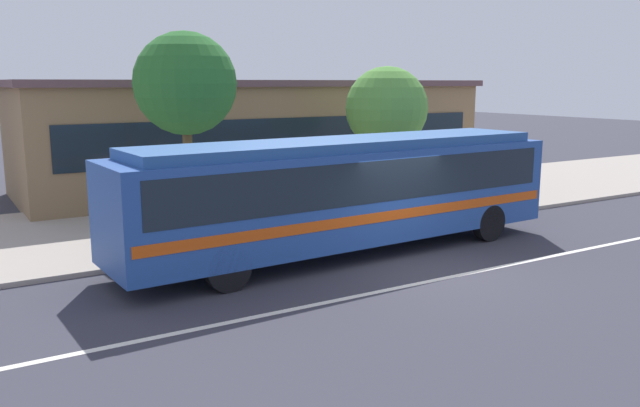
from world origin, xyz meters
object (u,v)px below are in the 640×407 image
Objects in this scene: transit_bus at (347,188)px; street_tree_near_stop at (185,84)px; bus_stop_sign at (436,166)px; pedestrian_waiting_near_sign at (370,193)px; street_tree_mid_block at (387,109)px; pedestrian_walking_along_curb at (279,197)px.

street_tree_near_stop is at bearing 118.36° from transit_bus.
pedestrian_waiting_near_sign is at bearing -179.50° from bus_stop_sign.
transit_bus is 2.56× the size of street_tree_mid_block.
street_tree_near_stop reaches higher than street_tree_mid_block.
pedestrian_waiting_near_sign is 0.29× the size of street_tree_near_stop.
street_tree_near_stop is 7.03m from street_tree_mid_block.
pedestrian_walking_along_curb is at bearing 174.90° from bus_stop_sign.
street_tree_mid_block is at bearing 20.67° from pedestrian_walking_along_curb.
street_tree_near_stop is 1.19× the size of street_tree_mid_block.
pedestrian_waiting_near_sign is at bearing -29.33° from street_tree_near_stop.
pedestrian_waiting_near_sign is 0.93× the size of pedestrian_walking_along_curb.
street_tree_mid_block is at bearing 44.23° from transit_bus.
street_tree_near_stop is (-7.12, 2.55, 2.51)m from bus_stop_sign.
transit_bus is 6.54m from street_tree_mid_block.
bus_stop_sign is (4.66, 1.99, 0.02)m from transit_bus.
transit_bus is 5.07m from bus_stop_sign.
bus_stop_sign is (5.28, -0.47, 0.57)m from pedestrian_walking_along_curb.
street_tree_mid_block is (2.40, 2.44, 2.32)m from pedestrian_waiting_near_sign.
bus_stop_sign is 0.53× the size of street_tree_mid_block.
street_tree_near_stop reaches higher than bus_stop_sign.
bus_stop_sign is 2.94m from street_tree_mid_block.
transit_bus is at bearing -61.64° from street_tree_near_stop.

